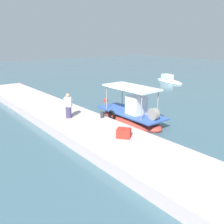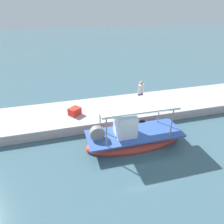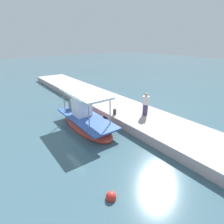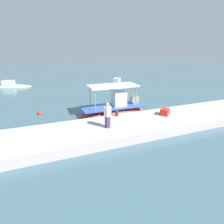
{
  "view_description": "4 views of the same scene",
  "coord_description": "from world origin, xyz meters",
  "px_view_note": "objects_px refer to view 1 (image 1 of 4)",
  "views": [
    {
      "loc": [
        12.25,
        -11.53,
        5.66
      ],
      "look_at": [
        -0.4,
        -1.34,
        0.84
      ],
      "focal_mm": 38.85,
      "sensor_mm": 36.0,
      "label": 1
    },
    {
      "loc": [
        4.05,
        9.19,
        7.45
      ],
      "look_at": [
        0.88,
        -2.27,
        1.07
      ],
      "focal_mm": 33.62,
      "sensor_mm": 36.0,
      "label": 2
    },
    {
      "loc": [
        -9.99,
        5.35,
        5.83
      ],
      "look_at": [
        -0.3,
        -2.02,
        0.83
      ],
      "focal_mm": 28.43,
      "sensor_mm": 36.0,
      "label": 3
    },
    {
      "loc": [
        -5.67,
        -14.52,
        5.57
      ],
      "look_at": [
        -0.56,
        -1.71,
        0.79
      ],
      "focal_mm": 29.9,
      "sensor_mm": 36.0,
      "label": 4
    }
  ],
  "objects_px": {
    "fisherman_near_bollard": "(68,107)",
    "mooring_bollard": "(102,115)",
    "main_fishing_boat": "(131,116)",
    "marker_buoy": "(106,100)",
    "moored_boat_mid": "(169,81)",
    "cargo_crate": "(124,133)"
  },
  "relations": [
    {
      "from": "fisherman_near_bollard",
      "to": "mooring_bollard",
      "type": "height_order",
      "value": "fisherman_near_bollard"
    },
    {
      "from": "mooring_bollard",
      "to": "cargo_crate",
      "type": "xyz_separation_m",
      "value": [
        3.53,
        -1.17,
        0.03
      ]
    },
    {
      "from": "mooring_bollard",
      "to": "cargo_crate",
      "type": "height_order",
      "value": "cargo_crate"
    },
    {
      "from": "mooring_bollard",
      "to": "marker_buoy",
      "type": "xyz_separation_m",
      "value": [
        -5.47,
        4.46,
        -0.74
      ]
    },
    {
      "from": "fisherman_near_bollard",
      "to": "mooring_bollard",
      "type": "distance_m",
      "value": 2.32
    },
    {
      "from": "moored_boat_mid",
      "to": "main_fishing_boat",
      "type": "bearing_deg",
      "value": -59.66
    },
    {
      "from": "main_fishing_boat",
      "to": "mooring_bollard",
      "type": "bearing_deg",
      "value": -106.06
    },
    {
      "from": "fisherman_near_bollard",
      "to": "moored_boat_mid",
      "type": "bearing_deg",
      "value": 110.43
    },
    {
      "from": "main_fishing_boat",
      "to": "fisherman_near_bollard",
      "type": "relative_size",
      "value": 3.39
    },
    {
      "from": "fisherman_near_bollard",
      "to": "moored_boat_mid",
      "type": "distance_m",
      "value": 21.6
    },
    {
      "from": "cargo_crate",
      "to": "marker_buoy",
      "type": "height_order",
      "value": "cargo_crate"
    },
    {
      "from": "fisherman_near_bollard",
      "to": "marker_buoy",
      "type": "height_order",
      "value": "fisherman_near_bollard"
    },
    {
      "from": "mooring_bollard",
      "to": "moored_boat_mid",
      "type": "height_order",
      "value": "mooring_bollard"
    },
    {
      "from": "main_fishing_boat",
      "to": "mooring_bollard",
      "type": "height_order",
      "value": "main_fishing_boat"
    },
    {
      "from": "cargo_crate",
      "to": "moored_boat_mid",
      "type": "bearing_deg",
      "value": 122.44
    },
    {
      "from": "main_fishing_boat",
      "to": "fisherman_near_bollard",
      "type": "bearing_deg",
      "value": -117.37
    },
    {
      "from": "cargo_crate",
      "to": "marker_buoy",
      "type": "relative_size",
      "value": 1.73
    },
    {
      "from": "mooring_bollard",
      "to": "main_fishing_boat",
      "type": "bearing_deg",
      "value": 73.94
    },
    {
      "from": "moored_boat_mid",
      "to": "cargo_crate",
      "type": "bearing_deg",
      "value": -57.56
    },
    {
      "from": "mooring_bollard",
      "to": "cargo_crate",
      "type": "relative_size",
      "value": 0.57
    },
    {
      "from": "mooring_bollard",
      "to": "moored_boat_mid",
      "type": "distance_m",
      "value": 20.5
    },
    {
      "from": "mooring_bollard",
      "to": "fisherman_near_bollard",
      "type": "bearing_deg",
      "value": -128.5
    }
  ]
}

